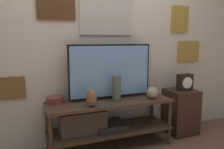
{
  "coord_description": "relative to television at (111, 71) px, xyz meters",
  "views": [
    {
      "loc": [
        -0.87,
        -2.06,
        1.28
      ],
      "look_at": [
        0.03,
        0.27,
        0.89
      ],
      "focal_mm": 35.0,
      "sensor_mm": 36.0,
      "label": 1
    }
  ],
  "objects": [
    {
      "name": "television",
      "position": [
        0.0,
        0.0,
        0.0
      ],
      "size": [
        1.03,
        0.05,
        0.66
      ],
      "color": "black",
      "rests_on": "media_console"
    },
    {
      "name": "side_table",
      "position": [
        1.02,
        -0.06,
        -0.61
      ],
      "size": [
        0.39,
        0.37,
        0.61
      ],
      "color": "#382319",
      "rests_on": "ground_plane"
    },
    {
      "name": "wall_back",
      "position": [
        -0.05,
        0.18,
        0.44
      ],
      "size": [
        6.4,
        0.08,
        2.7
      ],
      "color": "beige",
      "rests_on": "ground_plane"
    },
    {
      "name": "vase_wide_bowl",
      "position": [
        -0.66,
        0.05,
        -0.3
      ],
      "size": [
        0.19,
        0.19,
        0.07
      ],
      "color": "brown",
      "rests_on": "media_console"
    },
    {
      "name": "media_console",
      "position": [
        -0.18,
        -0.1,
        -0.55
      ],
      "size": [
        1.48,
        0.46,
        0.58
      ],
      "color": "#422D1E",
      "rests_on": "ground_plane"
    },
    {
      "name": "vase_urn_stoneware",
      "position": [
        -0.31,
        -0.24,
        -0.24
      ],
      "size": [
        0.12,
        0.13,
        0.19
      ],
      "color": "brown",
      "rests_on": "media_console"
    },
    {
      "name": "vase_tall_ceramic",
      "position": [
        0.02,
        -0.13,
        -0.19
      ],
      "size": [
        0.1,
        0.1,
        0.31
      ],
      "color": "#4C5647",
      "rests_on": "media_console"
    },
    {
      "name": "vase_round_glass",
      "position": [
        0.48,
        -0.18,
        -0.27
      ],
      "size": [
        0.14,
        0.14,
        0.14
      ],
      "color": "tan",
      "rests_on": "media_console"
    },
    {
      "name": "mantel_clock",
      "position": [
        1.05,
        -0.08,
        -0.19
      ],
      "size": [
        0.21,
        0.11,
        0.22
      ],
      "color": "black",
      "rests_on": "side_table"
    }
  ]
}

